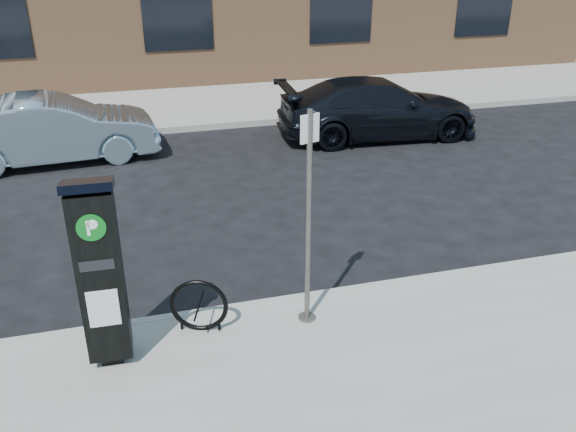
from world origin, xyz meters
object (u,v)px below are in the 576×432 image
object	(u,v)px
parking_kiosk	(100,272)
bike_rack	(199,306)
sign_pole	(308,223)
car_dark	(378,108)
car_silver	(53,130)

from	to	relation	value
parking_kiosk	bike_rack	bearing A→B (deg)	17.28
sign_pole	car_dark	distance (m)	8.01
parking_kiosk	car_dark	xyz separation A→B (m)	(6.21, 7.11, -0.58)
bike_rack	car_dark	world-z (taller)	car_dark
sign_pole	bike_rack	size ratio (longest dim) A/B	3.81
car_dark	car_silver	bearing A→B (deg)	91.66
parking_kiosk	car_silver	xyz separation A→B (m)	(-1.01, 7.34, -0.57)
sign_pole	bike_rack	distance (m)	1.62
bike_rack	car_dark	size ratio (longest dim) A/B	0.15
bike_rack	car_silver	bearing A→B (deg)	124.03
bike_rack	car_silver	world-z (taller)	car_silver
car_dark	parking_kiosk	bearing A→B (deg)	142.35
sign_pole	parking_kiosk	bearing A→B (deg)	167.17
sign_pole	car_silver	bearing A→B (deg)	98.09
sign_pole	bike_rack	bearing A→B (deg)	158.00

